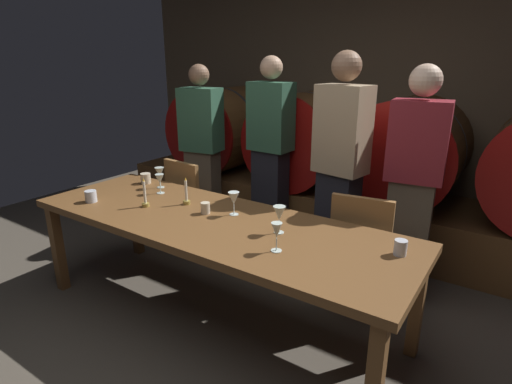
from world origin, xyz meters
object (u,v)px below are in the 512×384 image
wine_glass_left (160,179)px  wine_glass_far_right (277,232)px  guest_center_right (340,169)px  cup_center_right (205,208)px  cup_far_right (400,248)px  guest_center_left (270,153)px  guest_far_right (413,186)px  cup_far_left (146,178)px  wine_glass_right (279,214)px  chair_right (362,247)px  dining_table (213,228)px  wine_glass_far_left (160,173)px  wine_barrel_center_right (408,151)px  wine_barrel_center_left (304,139)px  chair_left (192,202)px  cup_center_left (91,196)px  wine_glass_center (234,199)px  candle_left (145,199)px  wine_barrel_far_left (223,129)px  guest_far_left (202,152)px  candle_right (186,197)px

wine_glass_left → wine_glass_far_right: (1.26, -0.35, 0.00)m
wine_glass_left → guest_center_right: bearing=35.6°
cup_center_right → cup_far_right: (1.25, 0.11, 0.00)m
guest_center_left → cup_far_right: (1.50, -1.09, -0.12)m
guest_far_right → cup_far_left: 2.09m
guest_center_right → cup_far_right: 1.09m
wine_glass_left → wine_glass_right: wine_glass_right is taller
guest_far_right → chair_right: bearing=53.5°
dining_table → cup_far_right: 1.17m
wine_glass_far_left → wine_barrel_center_right: bearing=45.9°
guest_far_right → cup_far_right: guest_far_right is taller
wine_barrel_center_left → cup_far_right: wine_barrel_center_left is taller
guest_far_right → cup_center_right: 1.46m
chair_left → cup_center_left: size_ratio=10.53×
guest_center_right → cup_center_right: guest_center_right is taller
cup_center_right → cup_far_right: cup_far_right is taller
wine_glass_far_left → cup_center_left: 0.55m
chair_right → cup_far_right: 0.68m
wine_glass_far_left → cup_center_right: 0.72m
chair_right → guest_center_left: guest_center_left is taller
guest_far_right → wine_glass_center: 1.27m
chair_left → candle_left: candle_left is taller
wine_barrel_far_left → wine_barrel_center_left: 1.07m
wine_barrel_center_right → guest_far_left: guest_far_left is taller
wine_glass_left → cup_center_left: 0.50m
wine_barrel_center_right → candle_left: wine_barrel_center_right is taller
guest_center_right → candle_right: bearing=58.5°
dining_table → guest_center_left: (-0.35, 1.26, 0.23)m
cup_center_right → wine_barrel_far_left: bearing=125.3°
chair_right → candle_right: candle_right is taller
wine_glass_far_right → cup_far_left: size_ratio=1.95×
wine_glass_right → cup_center_left: wine_glass_right is taller
chair_left → guest_far_right: 1.88m
wine_barrel_center_right → wine_glass_right: size_ratio=5.68×
cup_far_right → wine_barrel_center_right: bearing=103.9°
dining_table → wine_glass_far_left: bearing=159.5°
guest_far_right → dining_table: bearing=38.7°
chair_left → chair_right: 1.61m
dining_table → candle_right: size_ratio=13.06×
wine_barrel_center_left → wine_glass_left: size_ratio=6.25×
chair_right → wine_glass_left: wine_glass_left is taller
wine_barrel_center_right → cup_center_right: (-0.84, -1.80, -0.17)m
guest_far_right → cup_far_right: (0.16, -0.85, -0.09)m
guest_center_left → guest_far_right: bearing=172.0°
guest_center_left → candle_right: (0.01, -1.14, -0.11)m
candle_left → wine_glass_center: candle_left is taller
chair_right → wine_glass_left: bearing=9.8°
chair_left → cup_center_right: size_ratio=11.52×
guest_far_left → candle_right: bearing=116.1°
wine_barrel_far_left → wine_glass_left: size_ratio=6.25×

